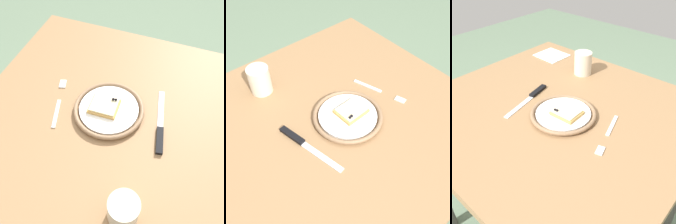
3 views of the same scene
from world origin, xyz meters
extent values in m
plane|color=slate|center=(0.00, 0.00, 0.00)|extent=(6.00, 6.00, 0.00)
cube|color=#936D47|center=(0.00, 0.00, 0.73)|extent=(0.95, 0.88, 0.04)
cylinder|color=#4C4742|center=(0.42, -0.38, 0.36)|extent=(0.05, 0.05, 0.71)
cylinder|color=white|center=(-0.05, 0.03, 0.75)|extent=(0.19, 0.19, 0.02)
torus|color=#8C6B4C|center=(-0.05, 0.03, 0.76)|extent=(0.23, 0.23, 0.01)
cube|color=tan|center=(-0.06, 0.03, 0.77)|extent=(0.09, 0.08, 0.01)
cube|color=beige|center=(-0.06, 0.03, 0.78)|extent=(0.09, 0.07, 0.01)
sphere|color=black|center=(-0.04, 0.05, 0.78)|extent=(0.01, 0.01, 0.01)
sphere|color=black|center=(-0.03, 0.05, 0.78)|extent=(0.01, 0.01, 0.01)
cube|color=silver|center=(0.11, 0.09, 0.75)|extent=(0.05, 0.15, 0.00)
cube|color=black|center=(0.13, -0.03, 0.75)|extent=(0.04, 0.09, 0.01)
cube|color=silver|center=(-0.20, -0.04, 0.75)|extent=(0.04, 0.11, 0.00)
cube|color=silver|center=(-0.24, 0.08, 0.75)|extent=(0.03, 0.04, 0.00)
cylinder|color=beige|center=(0.10, -0.27, 0.80)|extent=(0.08, 0.08, 0.10)
cube|color=white|center=(0.33, -0.31, 0.75)|extent=(0.14, 0.13, 0.00)
camera|label=1|loc=(0.13, -0.44, 1.42)|focal=41.55mm
camera|label=2|loc=(0.36, 0.47, 1.45)|focal=45.72mm
camera|label=3|loc=(-0.53, 0.57, 1.29)|focal=42.06mm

